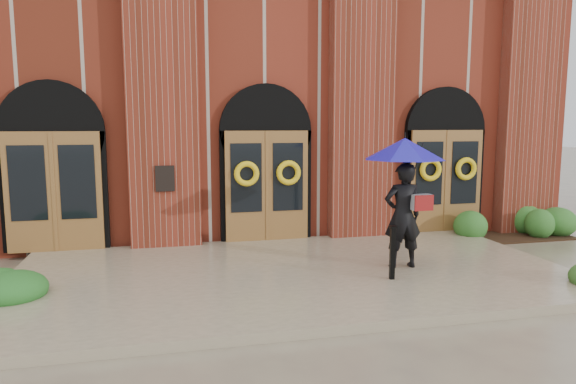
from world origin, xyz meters
name	(u,v)px	position (x,y,z in m)	size (l,w,h in m)	color
ground	(296,281)	(0.00, 0.00, 0.00)	(90.00, 90.00, 0.00)	gray
landing	(294,274)	(0.00, 0.15, 0.07)	(10.00, 5.30, 0.15)	tan
church_building	(232,103)	(0.00, 8.78, 3.50)	(16.20, 12.53, 7.00)	maroon
man_with_umbrella	(404,177)	(2.02, -0.08, 1.83)	(1.58, 1.58, 2.40)	black
metal_post	(392,251)	(1.52, -0.74, 0.64)	(0.14, 0.14, 0.93)	black
hedge_wall_right	(512,224)	(6.06, 2.20, 0.34)	(2.69, 1.07, 0.69)	#295D21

